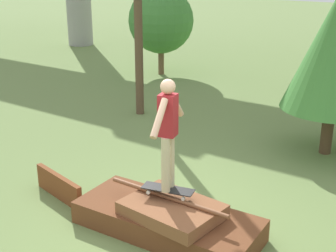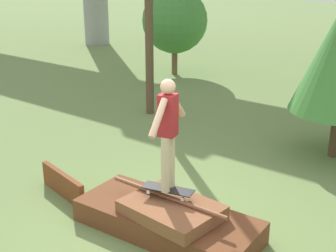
{
  "view_description": "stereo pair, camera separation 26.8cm",
  "coord_description": "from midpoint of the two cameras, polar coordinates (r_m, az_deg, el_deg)",
  "views": [
    {
      "loc": [
        3.28,
        -4.73,
        3.64
      ],
      "look_at": [
        0.0,
        0.02,
        1.58
      ],
      "focal_mm": 50.0,
      "sensor_mm": 36.0,
      "label": 1
    },
    {
      "loc": [
        3.49,
        -4.57,
        3.64
      ],
      "look_at": [
        0.0,
        0.02,
        1.58
      ],
      "focal_mm": 50.0,
      "sensor_mm": 36.0,
      "label": 2
    }
  ],
  "objects": [
    {
      "name": "ground_plane",
      "position": [
        6.81,
        -1.28,
        -12.74
      ],
      "size": [
        80.0,
        80.0,
        0.0
      ],
      "primitive_type": "plane",
      "color": "olive"
    },
    {
      "name": "scrap_pile",
      "position": [
        6.67,
        -1.19,
        -11.26
      ],
      "size": [
        2.68,
        1.19,
        0.58
      ],
      "color": "brown",
      "rests_on": "ground_plane"
    },
    {
      "name": "scrap_plank_loose",
      "position": [
        7.8,
        -14.14,
        -7.18
      ],
      "size": [
        1.22,
        0.35,
        0.41
      ],
      "color": "brown",
      "rests_on": "ground_plane"
    },
    {
      "name": "skateboard",
      "position": [
        6.49,
        -1.19,
        -7.74
      ],
      "size": [
        0.76,
        0.39,
        0.09
      ],
      "color": "black",
      "rests_on": "scrap_pile"
    },
    {
      "name": "skater",
      "position": [
        6.14,
        -1.25,
        -0.27
      ],
      "size": [
        0.33,
        1.06,
        1.54
      ],
      "color": "#C6B78E",
      "rests_on": "skateboard"
    },
    {
      "name": "tree_behind_left",
      "position": [
        15.61,
        -1.37,
        12.73
      ],
      "size": [
        2.13,
        2.13,
        2.85
      ],
      "color": "brown",
      "rests_on": "ground_plane"
    }
  ]
}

